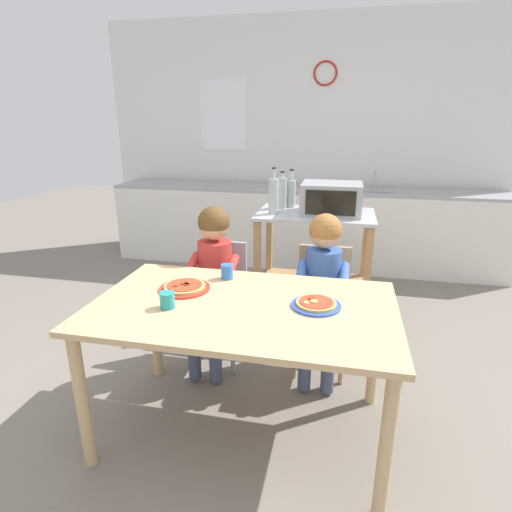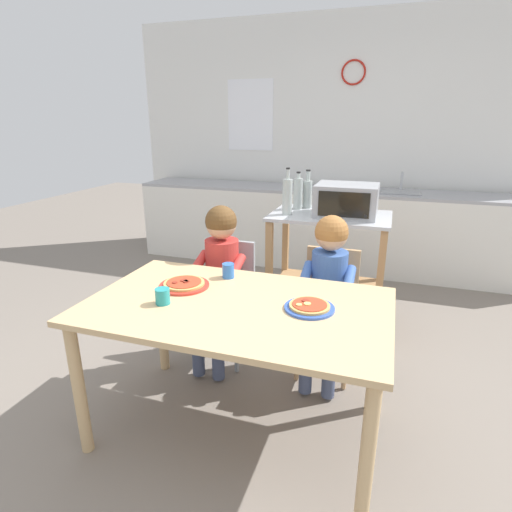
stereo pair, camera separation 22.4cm
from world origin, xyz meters
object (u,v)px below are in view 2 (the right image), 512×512
at_px(dining_chair_right, 329,302).
at_px(child_in_blue_striped_shirt, 328,279).
at_px(kitchen_island_cart, 328,253).
at_px(drinking_cup_teal, 163,296).
at_px(child_in_red_shirt, 219,267).
at_px(drinking_cup_blue, 228,271).
at_px(toaster_oven, 346,200).
at_px(bottle_squat_spirits, 287,196).
at_px(bottle_slim_sauce, 298,193).
at_px(pizza_plate_blue_rimmed, 309,307).
at_px(bottle_tall_green_wine, 307,193).
at_px(dining_table, 237,320).
at_px(dining_chair_left, 227,291).
at_px(pizza_plate_red_rimmed, 184,284).

xyz_separation_m(dining_chair_right, child_in_blue_striped_shirt, (-0.00, -0.12, 0.21)).
relative_size(kitchen_island_cart, drinking_cup_teal, 11.66).
relative_size(child_in_red_shirt, drinking_cup_blue, 12.85).
relative_size(toaster_oven, drinking_cup_teal, 5.77).
height_order(toaster_oven, drinking_cup_blue, toaster_oven).
height_order(bottle_squat_spirits, bottle_slim_sauce, bottle_squat_spirits).
relative_size(kitchen_island_cart, pizza_plate_blue_rimmed, 3.80).
distance_m(bottle_tall_green_wine, child_in_red_shirt, 1.12).
distance_m(dining_table, drinking_cup_blue, 0.38).
height_order(toaster_oven, pizza_plate_blue_rimmed, toaster_oven).
xyz_separation_m(child_in_blue_striped_shirt, drinking_cup_blue, (-0.52, -0.31, 0.10)).
xyz_separation_m(kitchen_island_cart, bottle_slim_sauce, (-0.29, 0.12, 0.44)).
bearing_deg(child_in_red_shirt, bottle_tall_green_wine, 70.32).
distance_m(bottle_tall_green_wine, pizza_plate_blue_rimmed, 1.61).
distance_m(toaster_oven, dining_chair_left, 1.13).
xyz_separation_m(kitchen_island_cart, toaster_oven, (0.11, -0.01, 0.43)).
distance_m(bottle_tall_green_wine, child_in_blue_striped_shirt, 1.09).
bearing_deg(pizza_plate_red_rimmed, toaster_oven, 61.50).
distance_m(kitchen_island_cart, dining_table, 1.43).
bearing_deg(bottle_slim_sauce, drinking_cup_blue, -95.66).
bearing_deg(dining_chair_right, pizza_plate_red_rimmed, -138.12).
xyz_separation_m(kitchen_island_cart, child_in_red_shirt, (-0.58, -0.82, 0.10)).
distance_m(drinking_cup_blue, drinking_cup_teal, 0.46).
bearing_deg(pizza_plate_red_rimmed, bottle_slim_sauce, 78.13).
relative_size(toaster_oven, child_in_blue_striped_shirt, 0.43).
bearing_deg(bottle_squat_spirits, drinking_cup_blue, -95.16).
relative_size(bottle_squat_spirits, pizza_plate_red_rimmed, 1.32).
bearing_deg(dining_chair_left, dining_table, -63.65).
bearing_deg(bottle_tall_green_wine, child_in_blue_striped_shirt, -70.95).
height_order(child_in_red_shirt, drinking_cup_blue, child_in_red_shirt).
relative_size(dining_chair_left, child_in_blue_striped_shirt, 0.77).
xyz_separation_m(child_in_red_shirt, drinking_cup_blue, (0.18, -0.27, 0.09)).
height_order(dining_chair_right, child_in_blue_striped_shirt, child_in_blue_striped_shirt).
height_order(bottle_tall_green_wine, drinking_cup_teal, bottle_tall_green_wine).
bearing_deg(drinking_cup_teal, dining_chair_right, 50.89).
bearing_deg(pizza_plate_blue_rimmed, dining_table, -172.48).
xyz_separation_m(child_in_red_shirt, child_in_blue_striped_shirt, (0.70, 0.04, -0.01)).
bearing_deg(child_in_red_shirt, pizza_plate_red_rimmed, -90.01).
bearing_deg(bottle_slim_sauce, dining_chair_left, -109.78).
xyz_separation_m(toaster_oven, bottle_squat_spirits, (-0.43, -0.10, 0.02)).
bearing_deg(pizza_plate_red_rimmed, dining_chair_right, 41.88).
relative_size(bottle_squat_spirits, dining_table, 0.24).
relative_size(drinking_cup_blue, drinking_cup_teal, 1.07).
distance_m(pizza_plate_red_rimmed, pizza_plate_blue_rimmed, 0.70).
distance_m(child_in_red_shirt, pizza_plate_red_rimmed, 0.48).
bearing_deg(dining_table, drinking_cup_blue, 118.70).
height_order(dining_chair_right, pizza_plate_red_rimmed, dining_chair_right).
bearing_deg(bottle_tall_green_wine, dining_table, -90.55).
height_order(kitchen_island_cart, child_in_red_shirt, child_in_red_shirt).
xyz_separation_m(toaster_oven, child_in_blue_striped_shirt, (-0.00, -0.78, -0.34)).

